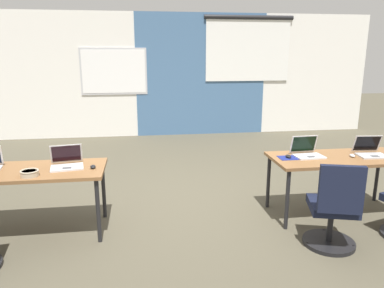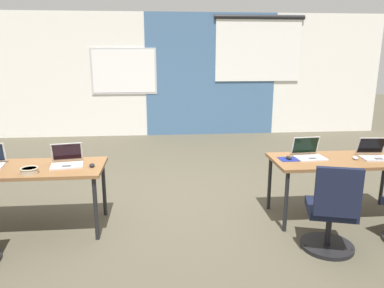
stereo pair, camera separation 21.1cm
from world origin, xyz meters
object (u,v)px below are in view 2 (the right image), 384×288
object	(u,v)px
laptop_near_left_inner	(67,161)
snack_bowl	(29,170)
laptop_near_right_end	(375,154)
desk_near_right	(341,164)
laptop_near_right_inner	(309,153)
mouse_near_right_end	(355,158)
desk_near_left	(28,173)
chair_near_right_inner	(331,216)
mouse_near_right_inner	(289,158)
mouse_near_left_inner	(92,165)

from	to	relation	value
laptop_near_left_inner	snack_bowl	distance (m)	0.41
laptop_near_right_end	laptop_near_left_inner	xyz separation A→B (m)	(-3.49, 0.04, 0.00)
desk_near_right	laptop_near_right_inner	world-z (taller)	laptop_near_right_inner
mouse_near_right_end	desk_near_right	bearing A→B (deg)	167.43
desk_near_left	laptop_near_right_inner	world-z (taller)	laptop_near_right_inner
mouse_near_right_end	chair_near_right_inner	bearing A→B (deg)	-129.60
desk_near_left	mouse_near_right_inner	xyz separation A→B (m)	(2.88, 0.03, 0.08)
desk_near_left	mouse_near_right_inner	distance (m)	2.89
desk_near_right	snack_bowl	distance (m)	3.41
mouse_near_left_inner	snack_bowl	xyz separation A→B (m)	(-0.59, -0.18, 0.02)
mouse_near_right_inner	chair_near_right_inner	distance (m)	0.88
desk_near_right	chair_near_right_inner	world-z (taller)	chair_near_right_inner
laptop_near_right_inner	laptop_near_right_end	bearing A→B (deg)	-9.72
desk_near_right	laptop_near_left_inner	bearing A→B (deg)	179.15
mouse_near_right_inner	snack_bowl	bearing A→B (deg)	-174.83
mouse_near_left_inner	snack_bowl	size ratio (longest dim) A/B	0.60
desk_near_left	laptop_near_right_end	xyz separation A→B (m)	(3.90, 0.01, 0.11)
mouse_near_right_end	snack_bowl	bearing A→B (deg)	-176.97
laptop_near_right_inner	mouse_near_left_inner	xyz separation A→B (m)	(-2.45, -0.13, -0.03)
mouse_near_right_inner	chair_near_right_inner	size ratio (longest dim) A/B	0.11
chair_near_right_inner	desk_near_right	bearing A→B (deg)	-104.97
mouse_near_right_inner	chair_near_right_inner	world-z (taller)	chair_near_right_inner
desk_near_left	chair_near_right_inner	xyz separation A→B (m)	(3.05, -0.75, -0.28)
laptop_near_left_inner	laptop_near_right_end	bearing A→B (deg)	-10.39
chair_near_right_inner	snack_bowl	size ratio (longest dim) A/B	5.18
chair_near_right_inner	laptop_near_left_inner	size ratio (longest dim) A/B	2.44
mouse_near_right_end	mouse_near_left_inner	size ratio (longest dim) A/B	1.03
laptop_near_right_end	laptop_near_left_inner	bearing A→B (deg)	-176.07
mouse_near_right_inner	mouse_near_right_end	bearing A→B (deg)	-4.88
laptop_near_right_end	laptop_near_left_inner	distance (m)	3.49
laptop_near_right_end	laptop_near_left_inner	size ratio (longest dim) A/B	0.94
laptop_near_right_inner	laptop_near_left_inner	distance (m)	2.73
mouse_near_left_inner	desk_near_left	bearing A→B (deg)	176.31
mouse_near_right_inner	snack_bowl	distance (m)	2.80
desk_near_left	mouse_near_right_end	bearing A→B (deg)	-0.51
desk_near_right	mouse_near_right_end	bearing A→B (deg)	-12.57
desk_near_right	laptop_near_right_end	distance (m)	0.41
laptop_near_left_inner	snack_bowl	xyz separation A→B (m)	(-0.31, -0.27, -0.01)
laptop_near_left_inner	snack_bowl	size ratio (longest dim) A/B	2.12
laptop_near_left_inner	desk_near_left	bearing A→B (deg)	176.80
laptop_near_right_inner	snack_bowl	world-z (taller)	laptop_near_right_inner
mouse_near_right_end	mouse_near_right_inner	distance (m)	0.76
laptop_near_right_inner	chair_near_right_inner	distance (m)	0.93
desk_near_right	laptop_near_left_inner	xyz separation A→B (m)	(-3.10, 0.05, 0.11)
desk_near_right	snack_bowl	world-z (taller)	snack_bowl
desk_near_right	mouse_near_right_inner	xyz separation A→B (m)	(-0.62, 0.03, 0.08)
laptop_near_right_end	mouse_near_right_end	xyz separation A→B (m)	(-0.25, -0.04, -0.03)
desk_near_right	chair_near_right_inner	size ratio (longest dim) A/B	1.74
mouse_near_right_inner	laptop_near_right_inner	bearing A→B (deg)	11.93
snack_bowl	laptop_near_left_inner	bearing A→B (deg)	40.79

